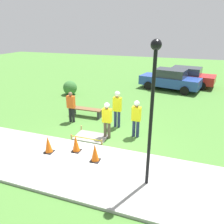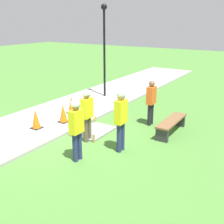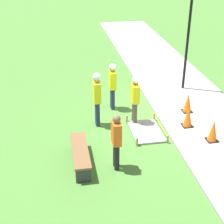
# 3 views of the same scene
# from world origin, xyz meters

# --- Properties ---
(ground_plane) EXTENTS (60.00, 60.00, 0.00)m
(ground_plane) POSITION_xyz_m (0.00, 0.00, 0.00)
(ground_plane) COLOR #477A33
(sidewalk) EXTENTS (28.00, 3.11, 0.10)m
(sidewalk) POSITION_xyz_m (0.00, -1.55, 0.05)
(sidewalk) COLOR #9E9E99
(sidewalk) RESTS_ON ground_plane
(wet_concrete_patch) EXTENTS (1.49, 1.01, 0.27)m
(wet_concrete_patch) POSITION_xyz_m (-0.85, 0.64, 0.03)
(wet_concrete_patch) COLOR gray
(wet_concrete_patch) RESTS_ON ground_plane
(traffic_cone_near_patch) EXTENTS (0.34, 0.34, 0.68)m
(traffic_cone_near_patch) POSITION_xyz_m (-1.82, -1.16, 0.43)
(traffic_cone_near_patch) COLOR black
(traffic_cone_near_patch) RESTS_ON sidewalk
(traffic_cone_far_patch) EXTENTS (0.34, 0.34, 0.67)m
(traffic_cone_far_patch) POSITION_xyz_m (-0.85, -0.74, 0.43)
(traffic_cone_far_patch) COLOR black
(traffic_cone_far_patch) RESTS_ON sidewalk
(traffic_cone_sidewalk_edge) EXTENTS (0.34, 0.34, 0.68)m
(traffic_cone_sidewalk_edge) POSITION_xyz_m (0.12, -1.11, 0.44)
(traffic_cone_sidewalk_edge) COLOR black
(traffic_cone_sidewalk_edge) RESTS_ON sidewalk
(park_bench) EXTENTS (1.79, 0.44, 0.47)m
(park_bench) POSITION_xyz_m (-2.15, 2.87, 0.33)
(park_bench) COLOR #2D2D33
(park_bench) RESTS_ON ground_plane
(worker_supervisor) EXTENTS (0.40, 0.24, 1.67)m
(worker_supervisor) POSITION_xyz_m (-0.15, 0.87, 0.98)
(worker_supervisor) COLOR brown
(worker_supervisor) RESTS_ON ground_plane
(worker_assistant) EXTENTS (0.40, 0.27, 1.85)m
(worker_assistant) POSITION_xyz_m (-0.09, 2.11, 1.12)
(worker_assistant) COLOR navy
(worker_assistant) RESTS_ON ground_plane
(worker_trainee) EXTENTS (0.40, 0.25, 1.72)m
(worker_trainee) POSITION_xyz_m (1.02, 1.41, 1.02)
(worker_trainee) COLOR navy
(worker_trainee) RESTS_ON ground_plane
(bystander_in_orange_shirt) EXTENTS (0.40, 0.22, 1.63)m
(bystander_in_orange_shirt) POSITION_xyz_m (-2.52, 1.93, 0.92)
(bystander_in_orange_shirt) COLOR black
(bystander_in_orange_shirt) RESTS_ON ground_plane
(lamppost_near) EXTENTS (0.28, 0.28, 4.29)m
(lamppost_near) POSITION_xyz_m (2.13, -1.70, 2.88)
(lamppost_near) COLOR black
(lamppost_near) RESTS_ON sidewalk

